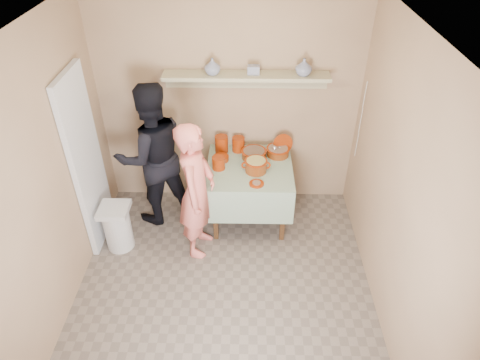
{
  "coord_description": "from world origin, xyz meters",
  "views": [
    {
      "loc": [
        0.22,
        -2.74,
        3.5
      ],
      "look_at": [
        0.15,
        0.75,
        0.95
      ],
      "focal_mm": 32.0,
      "sensor_mm": 36.0,
      "label": 1
    }
  ],
  "objects_px": {
    "person_helper": "(152,156)",
    "serving_table": "(250,175)",
    "person_cook": "(197,191)",
    "trash_bin": "(118,227)",
    "cazuela_rice": "(256,165)"
  },
  "relations": [
    {
      "from": "person_cook",
      "to": "cazuela_rice",
      "type": "relative_size",
      "value": 4.77
    },
    {
      "from": "serving_table",
      "to": "trash_bin",
      "type": "distance_m",
      "value": 1.59
    },
    {
      "from": "trash_bin",
      "to": "cazuela_rice",
      "type": "bearing_deg",
      "value": 15.59
    },
    {
      "from": "serving_table",
      "to": "trash_bin",
      "type": "xyz_separation_m",
      "value": [
        -1.46,
        -0.52,
        -0.36
      ]
    },
    {
      "from": "serving_table",
      "to": "person_cook",
      "type": "bearing_deg",
      "value": -136.74
    },
    {
      "from": "person_cook",
      "to": "trash_bin",
      "type": "xyz_separation_m",
      "value": [
        -0.91,
        -0.01,
        -0.5
      ]
    },
    {
      "from": "person_helper",
      "to": "person_cook",
      "type": "bearing_deg",
      "value": 107.65
    },
    {
      "from": "person_helper",
      "to": "cazuela_rice",
      "type": "height_order",
      "value": "person_helper"
    },
    {
      "from": "person_cook",
      "to": "cazuela_rice",
      "type": "distance_m",
      "value": 0.75
    },
    {
      "from": "person_helper",
      "to": "cazuela_rice",
      "type": "relative_size",
      "value": 5.28
    },
    {
      "from": "person_helper",
      "to": "cazuela_rice",
      "type": "distance_m",
      "value": 1.18
    },
    {
      "from": "cazuela_rice",
      "to": "trash_bin",
      "type": "bearing_deg",
      "value": -164.41
    },
    {
      "from": "person_helper",
      "to": "trash_bin",
      "type": "height_order",
      "value": "person_helper"
    },
    {
      "from": "person_helper",
      "to": "serving_table",
      "type": "height_order",
      "value": "person_helper"
    },
    {
      "from": "person_cook",
      "to": "cazuela_rice",
      "type": "xyz_separation_m",
      "value": [
        0.62,
        0.42,
        0.06
      ]
    }
  ]
}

